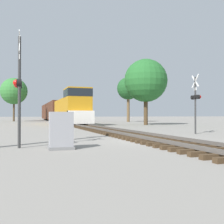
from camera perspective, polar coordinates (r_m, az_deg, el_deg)
ground_plane at (r=13.81m, az=8.65°, el=-6.21°), size 400.00×400.00×0.00m
rail_track_bed at (r=13.80m, az=8.65°, el=-5.65°), size 2.60×160.00×0.31m
freight_train at (r=55.65m, az=-11.98°, el=0.16°), size 3.03×51.94×4.69m
crossing_signal_near at (r=11.30m, az=-19.64°, el=5.56°), size 0.33×1.00×4.69m
crossing_signal_far at (r=19.46m, az=17.76°, el=2.69°), size 0.40×1.01×4.20m
relay_cabinet at (r=10.39m, az=-11.04°, el=-4.06°), size 0.98×0.68×1.46m
tree_far_right at (r=35.58m, az=7.35°, el=6.77°), size 5.75×5.75×8.83m
tree_mid_background at (r=51.47m, az=3.55°, el=5.07°), size 4.39×4.39×8.74m
tree_deep_background at (r=59.25m, az=-20.57°, el=4.26°), size 5.56×5.56×9.17m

